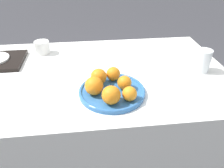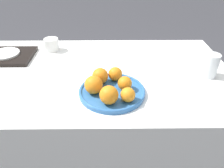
{
  "view_description": "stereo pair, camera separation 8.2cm",
  "coord_description": "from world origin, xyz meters",
  "px_view_note": "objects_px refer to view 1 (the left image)",
  "views": [
    {
      "loc": [
        0.07,
        -0.98,
        1.29
      ],
      "look_at": [
        0.16,
        -0.2,
        0.78
      ],
      "focal_mm": 35.0,
      "sensor_mm": 36.0,
      "label": 1
    },
    {
      "loc": [
        0.15,
        -0.98,
        1.29
      ],
      "look_at": [
        0.16,
        -0.2,
        0.78
      ],
      "focal_mm": 35.0,
      "sensor_mm": 36.0,
      "label": 2
    }
  ],
  "objects_px": {
    "fruit_platter": "(112,91)",
    "orange_1": "(124,83)",
    "orange_2": "(111,95)",
    "orange_5": "(130,94)",
    "cup_0": "(42,47)",
    "orange_3": "(99,77)",
    "water_glass": "(203,61)",
    "orange_4": "(94,86)",
    "orange_0": "(113,74)"
  },
  "relations": [
    {
      "from": "fruit_platter",
      "to": "orange_4",
      "type": "relative_size",
      "value": 3.69
    },
    {
      "from": "orange_0",
      "to": "orange_3",
      "type": "relative_size",
      "value": 0.89
    },
    {
      "from": "orange_2",
      "to": "orange_3",
      "type": "distance_m",
      "value": 0.15
    },
    {
      "from": "orange_0",
      "to": "orange_1",
      "type": "xyz_separation_m",
      "value": [
        0.04,
        -0.08,
        -0.0
      ]
    },
    {
      "from": "orange_0",
      "to": "cup_0",
      "type": "height_order",
      "value": "orange_0"
    },
    {
      "from": "orange_5",
      "to": "orange_3",
      "type": "bearing_deg",
      "value": 130.04
    },
    {
      "from": "orange_1",
      "to": "cup_0",
      "type": "bearing_deg",
      "value": 132.84
    },
    {
      "from": "orange_5",
      "to": "orange_0",
      "type": "bearing_deg",
      "value": 106.15
    },
    {
      "from": "fruit_platter",
      "to": "orange_2",
      "type": "xyz_separation_m",
      "value": [
        -0.01,
        -0.08,
        0.04
      ]
    },
    {
      "from": "fruit_platter",
      "to": "cup_0",
      "type": "relative_size",
      "value": 3.38
    },
    {
      "from": "water_glass",
      "to": "orange_5",
      "type": "bearing_deg",
      "value": -152.01
    },
    {
      "from": "fruit_platter",
      "to": "orange_2",
      "type": "relative_size",
      "value": 3.8
    },
    {
      "from": "orange_5",
      "to": "orange_2",
      "type": "bearing_deg",
      "value": -171.42
    },
    {
      "from": "fruit_platter",
      "to": "orange_0",
      "type": "bearing_deg",
      "value": 79.6
    },
    {
      "from": "orange_1",
      "to": "orange_5",
      "type": "bearing_deg",
      "value": -84.81
    },
    {
      "from": "orange_4",
      "to": "orange_3",
      "type": "bearing_deg",
      "value": 72.41
    },
    {
      "from": "fruit_platter",
      "to": "orange_5",
      "type": "distance_m",
      "value": 0.1
    },
    {
      "from": "orange_3",
      "to": "fruit_platter",
      "type": "bearing_deg",
      "value": -50.64
    },
    {
      "from": "orange_2",
      "to": "orange_5",
      "type": "height_order",
      "value": "orange_2"
    },
    {
      "from": "orange_5",
      "to": "cup_0",
      "type": "distance_m",
      "value": 0.68
    },
    {
      "from": "orange_3",
      "to": "water_glass",
      "type": "bearing_deg",
      "value": 8.88
    },
    {
      "from": "orange_0",
      "to": "orange_5",
      "type": "bearing_deg",
      "value": -73.85
    },
    {
      "from": "orange_2",
      "to": "orange_3",
      "type": "xyz_separation_m",
      "value": [
        -0.04,
        0.15,
        -0.0
      ]
    },
    {
      "from": "fruit_platter",
      "to": "orange_3",
      "type": "bearing_deg",
      "value": 129.36
    },
    {
      "from": "orange_2",
      "to": "water_glass",
      "type": "distance_m",
      "value": 0.54
    },
    {
      "from": "orange_3",
      "to": "orange_5",
      "type": "relative_size",
      "value": 1.2
    },
    {
      "from": "orange_3",
      "to": "cup_0",
      "type": "relative_size",
      "value": 0.85
    },
    {
      "from": "orange_3",
      "to": "orange_4",
      "type": "relative_size",
      "value": 0.92
    },
    {
      "from": "orange_0",
      "to": "orange_1",
      "type": "bearing_deg",
      "value": -63.57
    },
    {
      "from": "orange_4",
      "to": "water_glass",
      "type": "distance_m",
      "value": 0.58
    },
    {
      "from": "orange_0",
      "to": "orange_4",
      "type": "relative_size",
      "value": 0.82
    },
    {
      "from": "orange_1",
      "to": "orange_3",
      "type": "relative_size",
      "value": 0.86
    },
    {
      "from": "water_glass",
      "to": "cup_0",
      "type": "bearing_deg",
      "value": 159.63
    },
    {
      "from": "orange_4",
      "to": "water_glass",
      "type": "relative_size",
      "value": 0.67
    },
    {
      "from": "orange_0",
      "to": "water_glass",
      "type": "bearing_deg",
      "value": 7.29
    },
    {
      "from": "orange_1",
      "to": "orange_3",
      "type": "distance_m",
      "value": 0.12
    },
    {
      "from": "orange_0",
      "to": "cup_0",
      "type": "distance_m",
      "value": 0.53
    },
    {
      "from": "orange_1",
      "to": "orange_5",
      "type": "height_order",
      "value": "orange_1"
    },
    {
      "from": "orange_3",
      "to": "orange_4",
      "type": "height_order",
      "value": "orange_4"
    },
    {
      "from": "orange_0",
      "to": "orange_2",
      "type": "height_order",
      "value": "orange_2"
    },
    {
      "from": "cup_0",
      "to": "fruit_platter",
      "type": "bearing_deg",
      "value": -51.76
    },
    {
      "from": "orange_2",
      "to": "orange_5",
      "type": "relative_size",
      "value": 1.26
    },
    {
      "from": "orange_0",
      "to": "water_glass",
      "type": "relative_size",
      "value": 0.55
    },
    {
      "from": "orange_0",
      "to": "orange_3",
      "type": "distance_m",
      "value": 0.07
    },
    {
      "from": "fruit_platter",
      "to": "orange_1",
      "type": "relative_size",
      "value": 4.66
    },
    {
      "from": "orange_3",
      "to": "water_glass",
      "type": "height_order",
      "value": "water_glass"
    },
    {
      "from": "water_glass",
      "to": "cup_0",
      "type": "relative_size",
      "value": 1.36
    },
    {
      "from": "fruit_platter",
      "to": "orange_3",
      "type": "distance_m",
      "value": 0.09
    },
    {
      "from": "orange_0",
      "to": "orange_4",
      "type": "distance_m",
      "value": 0.14
    },
    {
      "from": "orange_1",
      "to": "orange_4",
      "type": "distance_m",
      "value": 0.13
    }
  ]
}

